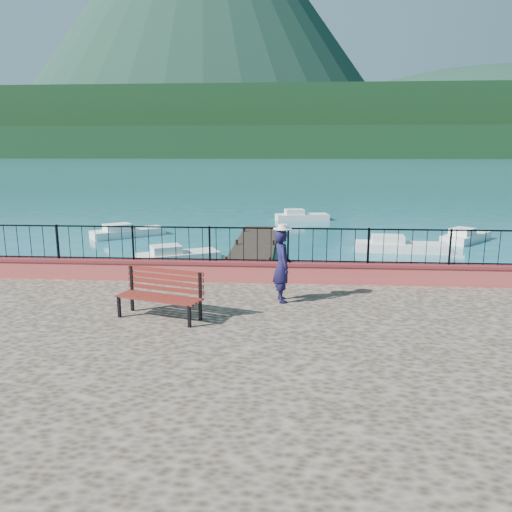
# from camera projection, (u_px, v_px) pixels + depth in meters

# --- Properties ---
(ground) EXTENTS (2000.00, 2000.00, 0.00)m
(ground) POSITION_uv_depth(u_px,v_px,m) (299.00, 381.00, 10.69)
(ground) COLOR #19596B
(ground) RESTS_ON ground
(parapet) EXTENTS (28.00, 0.46, 0.58)m
(parapet) POSITION_uv_depth(u_px,v_px,m) (298.00, 272.00, 13.99)
(parapet) COLOR #AE453E
(parapet) RESTS_ON promenade
(railing) EXTENTS (27.00, 0.05, 0.95)m
(railing) POSITION_uv_depth(u_px,v_px,m) (299.00, 245.00, 13.83)
(railing) COLOR black
(railing) RESTS_ON parapet
(dock) EXTENTS (2.00, 16.00, 0.30)m
(dock) POSITION_uv_depth(u_px,v_px,m) (251.00, 256.00, 22.50)
(dock) COLOR #2D231C
(dock) RESTS_ON ground
(far_forest) EXTENTS (900.00, 60.00, 18.00)m
(far_forest) POSITION_uv_depth(u_px,v_px,m) (293.00, 143.00, 301.47)
(far_forest) COLOR black
(far_forest) RESTS_ON ground
(foothills) EXTENTS (900.00, 120.00, 44.00)m
(foothills) POSITION_uv_depth(u_px,v_px,m) (293.00, 125.00, 357.29)
(foothills) COLOR black
(foothills) RESTS_ON ground
(volcano) EXTENTS (560.00, 560.00, 380.00)m
(volcano) POSITION_uv_depth(u_px,v_px,m) (204.00, 8.00, 662.31)
(volcano) COLOR #142D23
(volcano) RESTS_ON ground
(companion_hill) EXTENTS (448.00, 384.00, 180.00)m
(companion_hill) POSITION_uv_depth(u_px,v_px,m) (495.00, 154.00, 541.64)
(companion_hill) COLOR #142D23
(companion_hill) RESTS_ON ground
(park_bench) EXTENTS (2.03, 1.17, 1.07)m
(park_bench) POSITION_uv_depth(u_px,v_px,m) (160.00, 304.00, 10.99)
(park_bench) COLOR black
(park_bench) RESTS_ON promenade
(person) EXTENTS (0.56, 0.73, 1.79)m
(person) POSITION_uv_depth(u_px,v_px,m) (282.00, 266.00, 12.11)
(person) COLOR #141134
(person) RESTS_ON promenade
(hat) EXTENTS (0.44, 0.44, 0.12)m
(hat) POSITION_uv_depth(u_px,v_px,m) (283.00, 227.00, 11.91)
(hat) COLOR white
(hat) RESTS_ON person
(boat_0) EXTENTS (3.74, 2.75, 0.80)m
(boat_0) POSITION_uv_depth(u_px,v_px,m) (178.00, 253.00, 21.97)
(boat_0) COLOR silver
(boat_0) RESTS_ON ground
(boat_1) EXTENTS (4.45, 1.68, 0.80)m
(boat_1) POSITION_uv_depth(u_px,v_px,m) (401.00, 243.00, 24.25)
(boat_1) COLOR silver
(boat_1) RESTS_ON ground
(boat_2) EXTENTS (3.34, 3.52, 0.80)m
(boat_2) POSITION_uv_depth(u_px,v_px,m) (466.00, 234.00, 26.90)
(boat_2) COLOR white
(boat_2) RESTS_ON ground
(boat_3) EXTENTS (3.99, 3.54, 0.80)m
(boat_3) POSITION_uv_depth(u_px,v_px,m) (128.00, 230.00, 28.43)
(boat_3) COLOR white
(boat_3) RESTS_ON ground
(boat_4) EXTENTS (3.85, 2.01, 0.80)m
(boat_4) POSITION_uv_depth(u_px,v_px,m) (302.00, 214.00, 35.10)
(boat_4) COLOR silver
(boat_4) RESTS_ON ground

